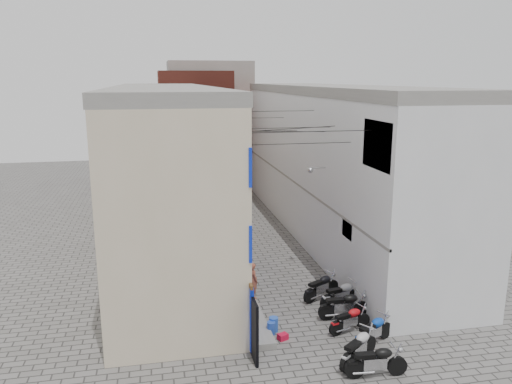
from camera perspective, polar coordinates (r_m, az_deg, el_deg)
ground at (r=18.99m, az=7.31°, el=-16.94°), size 90.00×90.00×0.00m
plinth at (r=30.21m, az=-4.40°, el=-5.06°), size 0.90×26.00×0.25m
building_left at (r=28.91m, az=-10.31°, el=2.89°), size 5.10×27.00×9.00m
building_right at (r=30.81m, az=8.60°, el=3.57°), size 5.94×26.00×9.00m
building_far_brick_left at (r=43.90m, az=-6.95°, el=7.02°), size 6.00×6.00×10.00m
building_far_brick_right at (r=46.65m, az=-0.96°, el=6.22°), size 5.00×6.00×8.00m
building_far_concrete at (r=50.00m, az=-5.24°, el=8.34°), size 8.00×5.00×11.00m
far_shopfront at (r=41.93m, az=-3.76°, el=1.56°), size 2.00×0.30×2.40m
overhead_wires at (r=23.95m, az=1.87°, el=7.39°), size 5.80×13.02×1.32m
motorcycle_a at (r=17.29m, az=13.58°, el=-18.14°), size 2.13×0.83×1.21m
motorcycle_b at (r=17.88m, az=11.67°, el=-16.87°), size 2.12×1.81×1.23m
motorcycle_c at (r=19.09m, az=13.31°, el=-15.05°), size 2.08×1.49×1.17m
motorcycle_d at (r=19.78m, az=10.69°, el=-14.02°), size 1.95×1.09×1.08m
motorcycle_e at (r=20.66m, az=10.08°, el=-12.51°), size 2.18×0.78×1.24m
motorcycle_f at (r=21.69m, az=9.76°, el=-11.30°), size 2.15×1.11×1.19m
motorcycle_g at (r=22.26m, az=7.49°, el=-10.55°), size 2.15×1.57×1.21m
person_a at (r=21.49m, az=-0.36°, el=-10.07°), size 0.56×0.67×1.56m
person_b at (r=22.50m, az=-1.07°, el=-8.83°), size 1.01×1.04×1.68m
water_jug_near at (r=19.42m, az=1.75°, el=-15.28°), size 0.33×0.33×0.50m
water_jug_far at (r=19.62m, az=2.02°, el=-14.87°), size 0.36×0.36×0.56m
red_crate at (r=19.15m, az=3.08°, el=-16.19°), size 0.43×0.38×0.22m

